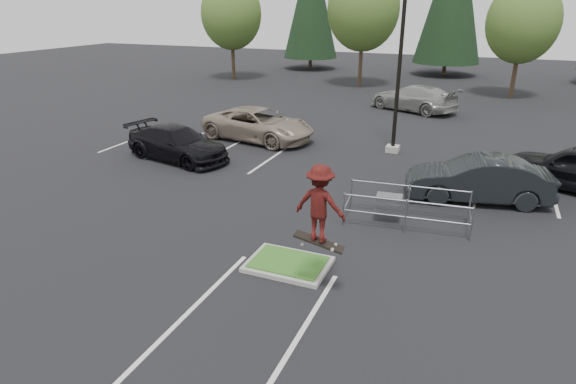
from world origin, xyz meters
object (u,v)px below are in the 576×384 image
at_px(car_l_black, 176,143).
at_px(decid_a, 231,16).
at_px(car_l_tan, 258,124).
at_px(decid_b, 363,12).
at_px(light_pole, 400,55).
at_px(skateboarder, 320,204).
at_px(decid_c, 523,25).
at_px(cart_corral, 393,202).
at_px(car_far_silver, 415,98).
at_px(car_r_charc, 478,179).

bearing_deg(car_l_black, decid_a, 34.71).
distance_m(decid_a, car_l_tan, 22.34).
distance_m(decid_a, decid_b, 12.02).
distance_m(light_pole, decid_b, 19.70).
relative_size(skateboarder, car_l_black, 0.40).
bearing_deg(light_pole, decid_c, 72.89).
bearing_deg(skateboarder, cart_corral, -96.14).
height_order(light_pole, car_l_tan, light_pole).
relative_size(cart_corral, car_far_silver, 0.69).
xyz_separation_m(decid_c, car_far_silver, (-6.03, -7.83, -4.40)).
bearing_deg(decid_a, cart_corral, -52.42).
distance_m(decid_b, car_l_black, 24.24).
xyz_separation_m(decid_b, cart_corral, (8.06, -26.58, -5.34)).
bearing_deg(cart_corral, car_l_tan, 132.79).
distance_m(light_pole, decid_c, 18.67).
bearing_deg(decid_b, skateboarder, -77.12).
bearing_deg(light_pole, car_r_charc, -51.34).
bearing_deg(cart_corral, decid_c, 75.65).
distance_m(cart_corral, car_r_charc, 3.91).
relative_size(light_pole, car_l_tan, 1.70).
bearing_deg(car_far_silver, car_l_tan, -7.79).
xyz_separation_m(car_l_tan, car_r_charc, (10.97, -4.50, -0.01)).
height_order(car_r_charc, car_far_silver, car_far_silver).
bearing_deg(decid_b, decid_c, -3.34).
bearing_deg(cart_corral, decid_a, 121.87).
distance_m(decid_c, car_r_charc, 23.31).
distance_m(car_l_tan, car_l_black, 4.93).
bearing_deg(decid_c, car_r_charc, -93.74).
distance_m(decid_a, car_r_charc, 32.56).
height_order(light_pole, decid_b, light_pole).
distance_m(decid_b, car_l_tan, 19.74).
height_order(skateboarder, car_far_silver, skateboarder).
bearing_deg(decid_b, car_r_charc, -65.94).
xyz_separation_m(light_pole, decid_c, (5.49, 17.83, 0.69)).
height_order(decid_a, skateboarder, decid_a).
height_order(cart_corral, car_l_tan, car_l_tan).
height_order(decid_c, car_l_black, decid_c).
relative_size(decid_c, car_r_charc, 1.68).
relative_size(car_l_tan, car_r_charc, 1.20).
height_order(car_l_black, car_r_charc, car_r_charc).
bearing_deg(cart_corral, car_r_charc, 45.53).
bearing_deg(light_pole, decid_b, 109.35).
distance_m(skateboarder, car_r_charc, 8.80).
relative_size(decid_c, car_l_tan, 1.41).
xyz_separation_m(light_pole, car_l_tan, (-6.97, -0.50, -3.73)).
distance_m(light_pole, car_l_tan, 7.92).
bearing_deg(cart_corral, skateboarder, -105.50).
bearing_deg(car_far_silver, car_l_black, -5.65).
bearing_deg(decid_b, light_pole, -70.65).
relative_size(decid_b, car_far_silver, 1.65).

